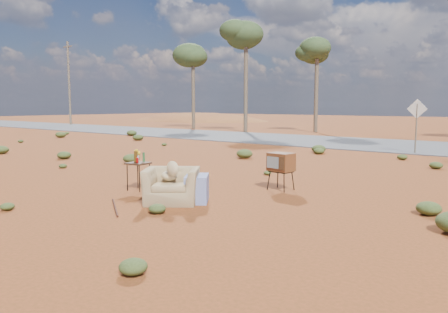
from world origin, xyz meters
The scene contains 13 objects.
ground centered at (0.00, 0.00, 0.00)m, with size 140.00×140.00×0.00m, color brown.
highway centered at (0.00, 15.00, 0.02)m, with size 140.00×7.00×0.04m, color #565659.
dirt_mound centered at (-30.00, 34.00, 0.00)m, with size 26.00×18.00×2.00m, color #935323.
armchair centered at (0.25, -0.31, 0.44)m, with size 1.36×1.39×0.93m.
tv_unit centered at (1.22, 2.12, 0.64)m, with size 0.58×0.49×0.87m.
side_table centered at (-1.37, 0.08, 0.67)m, with size 0.51×0.51×0.92m.
rusty_bar centered at (-0.31, -1.40, 0.02)m, with size 0.04×0.04×1.45m, color #522415.
road_sign centered at (1.50, 12.00, 1.50)m, with size 0.78×0.06×2.19m.
eucalyptus_far_left centered at (-18.00, 20.00, 5.94)m, with size 3.20×3.20×7.10m.
eucalyptus_left centered at (-12.00, 19.00, 6.92)m, with size 3.20×3.20×8.10m.
eucalyptus_near_left centered at (-8.00, 22.00, 5.45)m, with size 3.20×3.20×6.60m.
utility_pole_west centered at (-32.00, 17.50, 4.15)m, with size 1.40×0.20×8.00m.
scrub_patch centered at (-0.82, 4.41, 0.14)m, with size 17.49×8.07×0.33m.
Camera 1 is at (6.41, -6.47, 1.97)m, focal length 35.00 mm.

